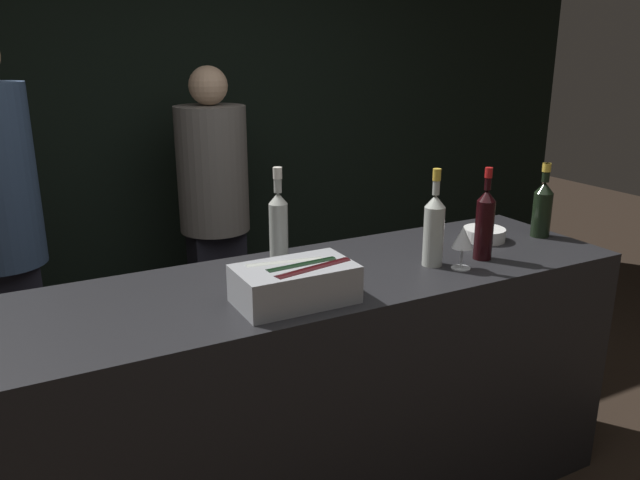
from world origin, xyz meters
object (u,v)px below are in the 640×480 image
person_in_hoodie (214,202)px  bowl_white (484,234)px  rose_wine_bottle (434,227)px  wine_glass (463,239)px  candle_votive (293,263)px  champagne_bottle (543,206)px  red_wine_bottle_tall (485,222)px  ice_bin_with_bottles (296,281)px  white_wine_bottle (278,221)px

person_in_hoodie → bowl_white: bearing=23.1°
rose_wine_bottle → wine_glass: bearing=-49.6°
wine_glass → rose_wine_bottle: 0.11m
rose_wine_bottle → candle_votive: bearing=157.1°
bowl_white → champagne_bottle: size_ratio=0.55×
person_in_hoodie → candle_votive: bearing=-9.7°
bowl_white → champagne_bottle: (0.25, -0.07, 0.10)m
candle_votive → bowl_white: bearing=-3.4°
candle_votive → red_wine_bottle_tall: red_wine_bottle_tall is taller
bowl_white → person_in_hoodie: person_in_hoodie is taller
rose_wine_bottle → ice_bin_with_bottles: bearing=-172.3°
champagne_bottle → rose_wine_bottle: bearing=-172.7°
bowl_white → wine_glass: size_ratio=1.09×
candle_votive → white_wine_bottle: white_wine_bottle is taller
red_wine_bottle_tall → rose_wine_bottle: size_ratio=0.97×
ice_bin_with_bottles → champagne_bottle: size_ratio=1.18×
wine_glass → candle_votive: size_ratio=2.31×
person_in_hoodie → white_wine_bottle: bearing=-10.1°
ice_bin_with_bottles → red_wine_bottle_tall: (0.81, 0.05, 0.08)m
red_wine_bottle_tall → person_in_hoodie: 1.70m
ice_bin_with_bottles → person_in_hoodie: (0.28, 1.65, -0.13)m
ice_bin_with_bottles → red_wine_bottle_tall: red_wine_bottle_tall is taller
bowl_white → rose_wine_bottle: 0.43m
red_wine_bottle_tall → rose_wine_bottle: rose_wine_bottle is taller
red_wine_bottle_tall → champagne_bottle: (0.42, 0.11, -0.01)m
wine_glass → red_wine_bottle_tall: 0.16m
champagne_bottle → white_wine_bottle: bearing=166.7°
ice_bin_with_bottles → champagne_bottle: 1.25m
rose_wine_bottle → person_in_hoodie: bearing=101.4°
person_in_hoodie → champagne_bottle: bearing=29.5°
wine_glass → red_wine_bottle_tall: bearing=18.9°
rose_wine_bottle → champagne_bottle: size_ratio=1.15×
red_wine_bottle_tall → wine_glass: bearing=-161.1°
ice_bin_with_bottles → white_wine_bottle: bearing=72.9°
bowl_white → candle_votive: (-0.86, 0.05, -0.00)m
wine_glass → ice_bin_with_bottles: bearing=179.9°
white_wine_bottle → person_in_hoodie: bearing=83.0°
wine_glass → person_in_hoodie: person_in_hoodie is taller
wine_glass → candle_votive: bearing=152.6°
wine_glass → red_wine_bottle_tall: size_ratio=0.45×
bowl_white → person_in_hoodie: bearing=116.3°
ice_bin_with_bottles → bowl_white: ice_bin_with_bottles is taller
wine_glass → person_in_hoodie: bearing=103.1°
rose_wine_bottle → bowl_white: bearing=21.2°
ice_bin_with_bottles → person_in_hoodie: size_ratio=0.22×
candle_votive → rose_wine_bottle: (0.47, -0.20, 0.12)m
wine_glass → rose_wine_bottle: (-0.07, 0.08, 0.03)m
wine_glass → white_wine_bottle: (-0.54, 0.42, 0.03)m
bowl_white → wine_glass: 0.40m
wine_glass → rose_wine_bottle: size_ratio=0.44×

